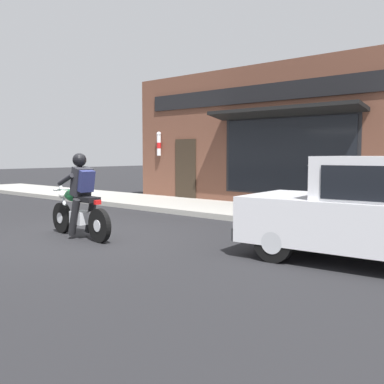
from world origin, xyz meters
name	(u,v)px	position (x,y,z in m)	size (l,w,h in m)	color
ground_plane	(90,237)	(0.00, 0.00, 0.00)	(80.00, 80.00, 0.00)	black
sidewalk_curb	(156,202)	(4.73, 3.00, 0.07)	(2.60, 22.00, 0.14)	#9E9B93
storefront_building	(257,137)	(6.26, 0.25, 2.11)	(1.25, 9.45, 4.20)	brown
motorcycle_with_rider	(80,203)	(-0.17, 0.06, 0.68)	(0.60, 2.02, 1.62)	black
car_hatchback	(377,212)	(1.39, -4.96, 0.77)	(1.96, 3.91, 1.57)	black
trash_bin	(381,200)	(4.56, -3.96, 0.64)	(0.56, 0.56, 0.98)	#514C47
traffic_cone	(270,205)	(3.81, -1.71, 0.43)	(0.36, 0.36, 0.60)	black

